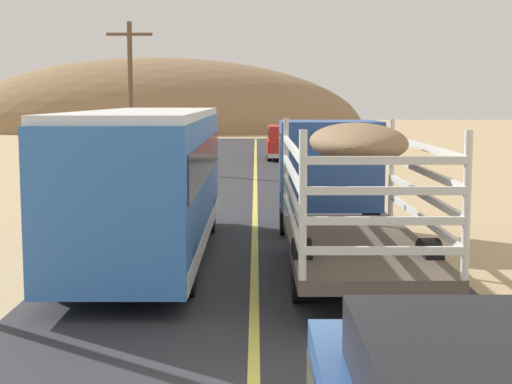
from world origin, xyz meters
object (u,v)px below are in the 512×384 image
Objects in this scene: bus at (150,179)px; car_far at (285,141)px; livestock_truck at (339,174)px; power_pole_mid at (132,91)px.

car_far is at bearing 81.97° from bus.
livestock_truck is 1.36× the size of power_pole_mid.
livestock_truck is 2.10× the size of car_far.
bus is (-4.19, -0.87, -0.04)m from livestock_truck.
bus reaches higher than livestock_truck.
livestock_truck is at bearing 11.69° from bus.
car_far is 0.65× the size of power_pole_mid.
car_far is at bearing 90.63° from livestock_truck.
livestock_truck is 21.81m from power_pole_mid.
bus is at bearing -168.31° from livestock_truck.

